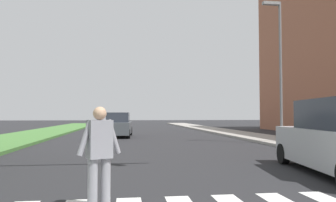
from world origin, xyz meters
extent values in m
plane|color=#262628|center=(0.00, 30.00, 0.00)|extent=(140.00, 140.00, 0.00)
cube|color=#477A38|center=(-7.35, 28.00, 0.07)|extent=(4.26, 64.00, 0.15)
cube|color=#9E9991|center=(8.19, 28.00, 0.07)|extent=(3.00, 64.00, 0.15)
cylinder|color=slate|center=(7.69, 19.84, 3.90)|extent=(0.14, 0.14, 7.50)
cube|color=gray|center=(7.19, 19.84, 7.55)|extent=(0.90, 0.24, 0.16)
cylinder|color=gray|center=(-0.84, 9.09, 0.42)|extent=(0.21, 0.21, 0.85)
cylinder|color=gray|center=(-1.03, 9.00, 0.42)|extent=(0.21, 0.21, 0.85)
cube|color=gray|center=(-0.94, 9.04, 1.16)|extent=(0.45, 0.38, 0.62)
cylinder|color=gray|center=(-0.72, 9.15, 1.19)|extent=(0.28, 0.19, 0.58)
cylinder|color=gray|center=(-1.15, 8.94, 1.19)|extent=(0.28, 0.19, 0.58)
sphere|color=tan|center=(-0.94, 9.04, 1.58)|extent=(0.29, 0.29, 0.22)
cylinder|color=black|center=(4.47, 13.41, 0.32)|extent=(0.30, 0.66, 0.64)
cube|color=#474C51|center=(-1.02, 26.82, 0.63)|extent=(1.97, 4.49, 0.83)
cube|color=#2D333D|center=(-1.03, 26.60, 1.38)|extent=(1.63, 2.06, 0.68)
cylinder|color=black|center=(-1.70, 28.61, 0.32)|extent=(0.26, 0.65, 0.64)
cylinder|color=black|center=(-0.14, 28.52, 0.32)|extent=(0.26, 0.65, 0.64)
cylinder|color=black|center=(-1.90, 25.12, 0.32)|extent=(0.26, 0.65, 0.64)
cylinder|color=black|center=(-0.34, 25.03, 0.32)|extent=(0.26, 0.65, 0.64)
camera|label=1|loc=(-0.51, 3.69, 1.55)|focal=34.39mm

